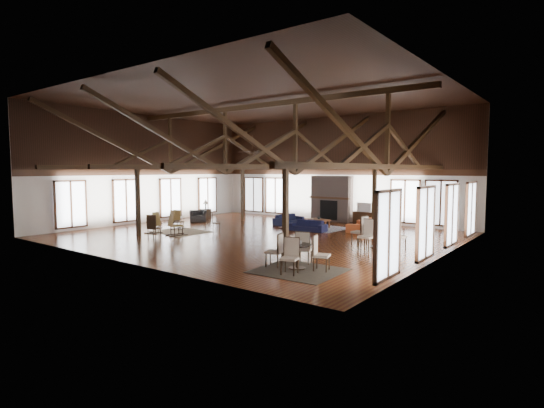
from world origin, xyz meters
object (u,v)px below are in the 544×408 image
Objects in this scene: cafe_table_near at (297,252)px; cafe_table_far at (378,233)px; sofa_navy_left at (289,219)px; sofa_orange at (360,225)px; coffee_table at (319,220)px; sofa_navy_front at (308,226)px; armchair at (198,216)px; tv_console at (365,218)px.

cafe_table_far reaches higher than cafe_table_near.
sofa_navy_left is at bearing 151.69° from cafe_table_far.
sofa_orange is 2.19m from coffee_table.
cafe_table_far is at bearing -22.53° from coffee_table.
sofa_navy_left is 0.84× the size of cafe_table_far.
cafe_table_far reaches higher than sofa_navy_front.
cafe_table_near is at bearing -64.45° from sofa_navy_front.
sofa_navy_left is 0.92× the size of cafe_table_near.
armchair is 12.68m from cafe_table_near.
cafe_table_near is at bearing -95.88° from cafe_table_far.
coffee_table is 7.14m from armchair.
sofa_orange is at bearing -83.09° from sofa_navy_left.
tv_console is at bearing -41.77° from sofa_navy_left.
coffee_table is 0.57× the size of cafe_table_far.
cafe_table_near is 11.55m from tv_console.
armchair is (-9.05, -2.11, 0.01)m from sofa_orange.
armchair is 9.40m from tv_console.
tv_console is (-1.03, 2.78, 0.02)m from sofa_orange.
sofa_orange is at bearing 18.83° from coffee_table.
tv_console reaches higher than sofa_navy_left.
coffee_table is at bearing 93.63° from sofa_navy_front.
sofa_navy_front is at bearing 120.17° from cafe_table_near.
sofa_navy_left reaches higher than sofa_navy_front.
sofa_navy_front is 7.09m from armchair.
tv_console reaches higher than coffee_table.
sofa_navy_left reaches higher than coffee_table.
sofa_navy_left is 7.55m from cafe_table_far.
coffee_table is (-2.18, -0.18, 0.08)m from sofa_orange.
sofa_navy_left is 2.01m from coffee_table.
sofa_orange is 8.60m from cafe_table_near.
armchair is at bearing 172.51° from cafe_table_far.
sofa_navy_front is 4.45m from tv_console.
cafe_table_far is (0.49, 4.74, 0.05)m from cafe_table_near.
sofa_navy_left is 1.48× the size of coffee_table.
sofa_navy_left is 4.18m from sofa_orange.
cafe_table_near is (11.03, -6.26, 0.20)m from armchair.
armchair reaches higher than sofa_navy_left.
sofa_orange is 1.04× the size of cafe_table_near.
sofa_navy_left is at bearing -169.94° from coffee_table.
cafe_table_near reaches higher than sofa_navy_left.
sofa_orange reaches higher than sofa_navy_left.
cafe_table_far is at bearing -61.40° from tv_console.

